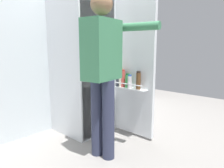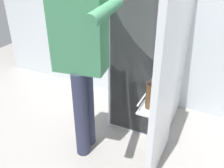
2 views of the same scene
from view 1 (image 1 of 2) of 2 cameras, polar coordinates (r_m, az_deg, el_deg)
ground_plane at (r=2.58m, az=0.71°, el=-15.38°), size 6.19×6.19×0.00m
kitchen_wall at (r=3.05m, az=-13.07°, el=13.18°), size 4.40×0.10×2.58m
refrigerator at (r=2.74m, az=-7.30°, el=4.67°), size 0.63×1.22×1.71m
person at (r=2.02m, az=-2.54°, el=5.57°), size 0.59×0.65×1.60m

